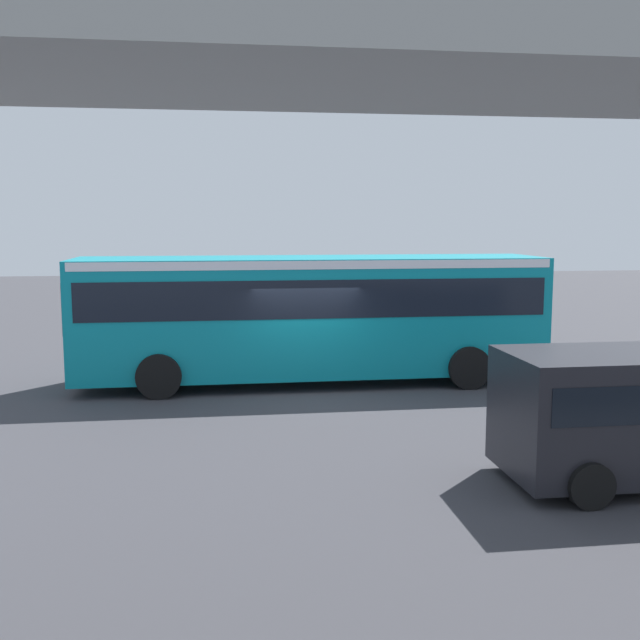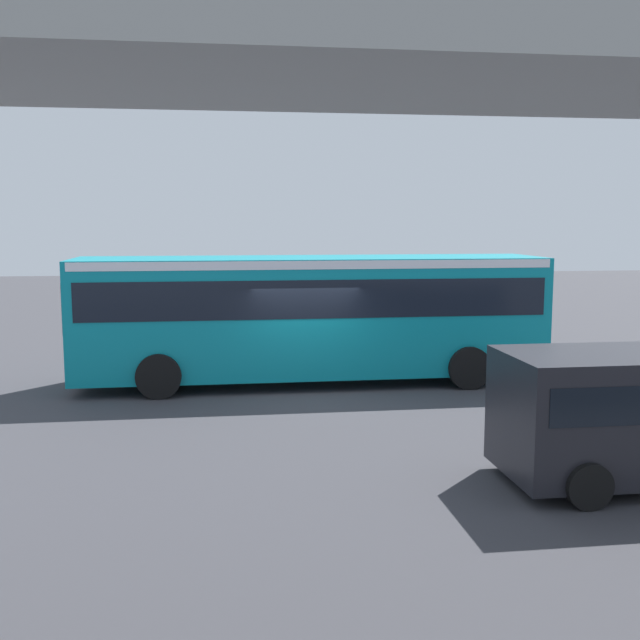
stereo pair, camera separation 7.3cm
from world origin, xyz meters
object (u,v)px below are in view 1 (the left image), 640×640
object	(u,v)px
traffic_sign	(349,293)
pedestrian	(201,332)
bicycle_orange	(607,387)
city_bus	(311,308)

from	to	relation	value
traffic_sign	pedestrian	bearing A→B (deg)	9.16
traffic_sign	bicycle_orange	bearing A→B (deg)	123.76
bicycle_orange	traffic_sign	xyz separation A→B (m)	(4.60, -6.89, 1.52)
city_bus	bicycle_orange	bearing A→B (deg)	152.99
pedestrian	traffic_sign	bearing A→B (deg)	-170.84
traffic_sign	city_bus	bearing A→B (deg)	66.42
city_bus	bicycle_orange	size ratio (longest dim) A/B	6.52
city_bus	bicycle_orange	distance (m)	7.15
city_bus	traffic_sign	size ratio (longest dim) A/B	4.12
city_bus	traffic_sign	bearing A→B (deg)	-113.58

